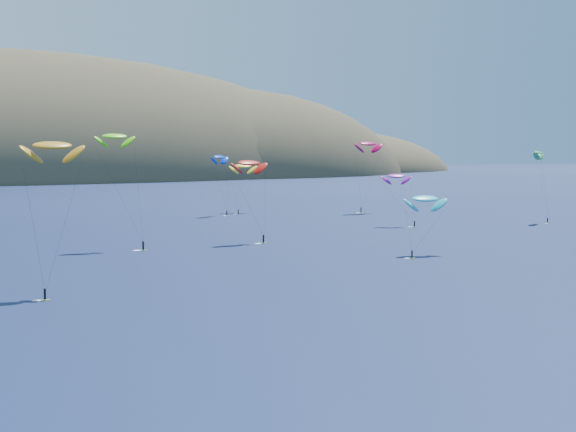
{
  "coord_description": "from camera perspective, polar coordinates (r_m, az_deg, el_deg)",
  "views": [
    {
      "loc": [
        -55.84,
        -62.65,
        23.09
      ],
      "look_at": [
        14.29,
        80.0,
        9.0
      ],
      "focal_mm": 50.0,
      "sensor_mm": 36.0,
      "label": 1
    }
  ],
  "objects": [
    {
      "name": "kitesurfer_3",
      "position": [
        185.02,
        -12.22,
        5.55
      ],
      "size": [
        8.93,
        11.27,
        27.5
      ],
      "rotation": [
        0.0,
        0.0,
        -0.06
      ],
      "color": "#A1CA16",
      "rests_on": "ground"
    },
    {
      "name": "kitesurfer_5",
      "position": [
        172.82,
        9.73,
        1.22
      ],
      "size": [
        12.44,
        8.7,
        14.29
      ],
      "rotation": [
        0.0,
        0.0,
        -0.26
      ],
      "color": "#A1CA16",
      "rests_on": "ground"
    },
    {
      "name": "island",
      "position": [
        633.13,
        -17.5,
        1.77
      ],
      "size": [
        730.0,
        300.0,
        210.0
      ],
      "color": "#3D3526",
      "rests_on": "ground"
    },
    {
      "name": "kitesurfer_11",
      "position": [
        277.4,
        -3.22,
        3.57
      ],
      "size": [
        10.95,
        11.87,
        18.48
      ],
      "rotation": [
        0.0,
        0.0,
        -0.25
      ],
      "color": "#A1CA16",
      "rests_on": "ground"
    },
    {
      "name": "kitesurfer_2",
      "position": [
        131.68,
        -16.41,
        4.82
      ],
      "size": [
        9.55,
        10.68,
        25.65
      ],
      "rotation": [
        0.0,
        0.0,
        -0.05
      ],
      "color": "#A1CA16",
      "rests_on": "ground"
    },
    {
      "name": "kitesurfer_4",
      "position": [
        265.83,
        -4.91,
        4.2
      ],
      "size": [
        9.03,
        8.37,
        21.51
      ],
      "rotation": [
        0.0,
        0.0,
        0.56
      ],
      "color": "#A1CA16",
      "rests_on": "ground"
    },
    {
      "name": "ground",
      "position": [
        87.05,
        15.22,
        -10.5
      ],
      "size": [
        2800.0,
        2800.0,
        0.0
      ],
      "primitive_type": "plane",
      "color": "black",
      "rests_on": "ground"
    },
    {
      "name": "kitesurfer_13",
      "position": [
        252.42,
        17.39,
        4.32
      ],
      "size": [
        7.93,
        9.04,
        22.93
      ],
      "rotation": [
        0.0,
        0.0,
        0.59
      ],
      "color": "#A1CA16",
      "rests_on": "ground"
    },
    {
      "name": "kitesurfer_6",
      "position": [
        231.97,
        7.71,
        2.83
      ],
      "size": [
        8.97,
        10.57,
        16.55
      ],
      "rotation": [
        0.0,
        0.0,
        -0.49
      ],
      "color": "#A1CA16",
      "rests_on": "ground"
    },
    {
      "name": "kitesurfer_9",
      "position": [
        191.86,
        -2.79,
        3.78
      ],
      "size": [
        9.63,
        8.5,
        21.42
      ],
      "rotation": [
        0.0,
        0.0,
        0.12
      ],
      "color": "#A1CA16",
      "rests_on": "ground"
    },
    {
      "name": "kitesurfer_8",
      "position": [
        278.71,
        5.71,
        5.14
      ],
      "size": [
        10.86,
        6.16,
        26.58
      ],
      "rotation": [
        0.0,
        0.0,
        0.06
      ],
      "color": "#A1CA16",
      "rests_on": "ground"
    }
  ]
}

